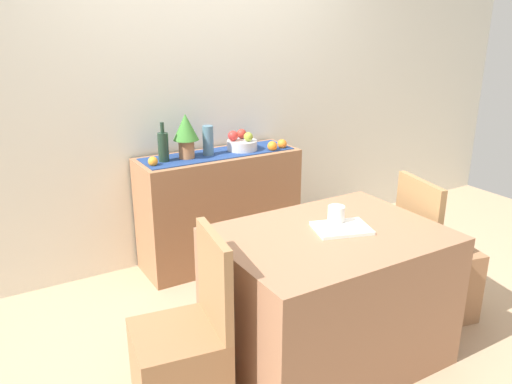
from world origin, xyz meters
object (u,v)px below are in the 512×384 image
(coffee_cup, at_px, (336,215))
(fruit_bowl, at_px, (242,145))
(wine_bottle, at_px, (163,147))
(ceramic_vase, at_px, (208,141))
(potted_plant, at_px, (186,132))
(chair_by_corner, at_px, (434,275))
(chair_near_window, at_px, (183,365))
(dining_table, at_px, (328,296))
(open_book, at_px, (342,228))
(sideboard_console, at_px, (220,209))

(coffee_cup, bearing_deg, fruit_bowl, 83.25)
(wine_bottle, bearing_deg, ceramic_vase, 0.00)
(ceramic_vase, relative_size, potted_plant, 0.68)
(wine_bottle, height_order, chair_by_corner, wine_bottle)
(potted_plant, bearing_deg, coffee_cup, -77.20)
(chair_by_corner, bearing_deg, wine_bottle, 131.86)
(coffee_cup, relative_size, chair_near_window, 0.11)
(dining_table, height_order, open_book, open_book)
(fruit_bowl, height_order, dining_table, fruit_bowl)
(chair_near_window, bearing_deg, ceramic_vase, 59.28)
(ceramic_vase, distance_m, chair_by_corner, 1.75)
(potted_plant, xyz_separation_m, dining_table, (0.20, -1.35, -0.66))
(potted_plant, height_order, open_book, potted_plant)
(fruit_bowl, relative_size, chair_near_window, 0.25)
(coffee_cup, height_order, chair_by_corner, chair_by_corner)
(dining_table, distance_m, coffee_cup, 0.44)
(ceramic_vase, distance_m, open_book, 1.37)
(ceramic_vase, distance_m, coffee_cup, 1.30)
(fruit_bowl, relative_size, open_book, 0.80)
(fruit_bowl, relative_size, ceramic_vase, 1.05)
(potted_plant, bearing_deg, dining_table, -81.55)
(fruit_bowl, height_order, coffee_cup, fruit_bowl)
(ceramic_vase, bearing_deg, dining_table, -88.56)
(wine_bottle, bearing_deg, potted_plant, -0.00)
(sideboard_console, relative_size, potted_plant, 3.75)
(wine_bottle, relative_size, coffee_cup, 2.64)
(chair_near_window, bearing_deg, sideboard_console, 56.93)
(ceramic_vase, height_order, chair_near_window, ceramic_vase)
(fruit_bowl, xyz_separation_m, dining_table, (-0.24, -1.35, -0.51))
(dining_table, bearing_deg, potted_plant, 98.45)
(potted_plant, bearing_deg, chair_near_window, -115.22)
(open_book, xyz_separation_m, chair_by_corner, (0.77, 0.00, -0.48))
(wine_bottle, distance_m, chair_by_corner, 1.94)
(open_book, bearing_deg, dining_table, -159.87)
(wine_bottle, distance_m, open_book, 1.43)
(wine_bottle, height_order, potted_plant, potted_plant)
(ceramic_vase, bearing_deg, potted_plant, -180.00)
(open_book, xyz_separation_m, coffee_cup, (0.02, 0.07, 0.04))
(wine_bottle, xyz_separation_m, potted_plant, (0.17, -0.00, 0.08))
(fruit_bowl, distance_m, coffee_cup, 1.29)
(dining_table, bearing_deg, coffee_cup, 39.43)
(potted_plant, distance_m, open_book, 1.41)
(coffee_cup, bearing_deg, ceramic_vase, 95.52)
(potted_plant, relative_size, coffee_cup, 3.05)
(open_book, bearing_deg, fruit_bowl, 100.42)
(fruit_bowl, relative_size, dining_table, 0.20)
(sideboard_console, height_order, wine_bottle, wine_bottle)
(chair_near_window, bearing_deg, wine_bottle, 70.87)
(ceramic_vase, bearing_deg, wine_bottle, 180.00)
(wine_bottle, height_order, open_book, wine_bottle)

